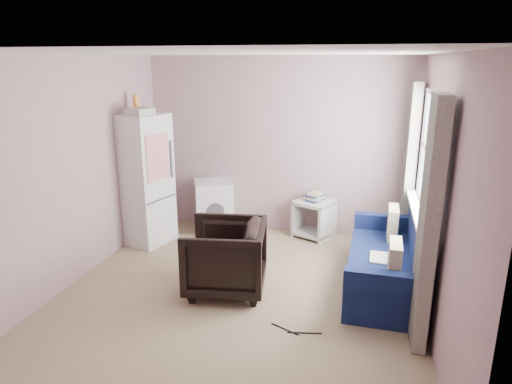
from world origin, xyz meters
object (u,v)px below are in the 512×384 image
sofa (392,264)px  armchair (225,254)px  washing_machine (214,205)px  fridge (143,179)px  side_table (314,216)px

sofa → armchair: bearing=-164.0°
armchair → washing_machine: 1.85m
sofa → fridge: bearing=170.3°
fridge → washing_machine: bearing=54.3°
fridge → side_table: fridge is taller
fridge → side_table: 2.43m
fridge → sofa: size_ratio=1.10×
armchair → washing_machine: bearing=-166.0°
armchair → side_table: armchair is taller
washing_machine → sofa: (2.48, -1.25, -0.10)m
fridge → side_table: bearing=33.9°
armchair → side_table: bearing=148.9°
fridge → side_table: (2.24, 0.73, -0.59)m
washing_machine → sofa: 2.78m
fridge → sofa: bearing=5.0°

